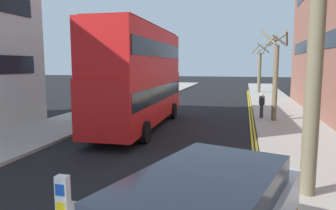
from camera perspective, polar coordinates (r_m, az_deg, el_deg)
The scene contains 10 objects.
sidewalk_right at distance 18.91m, azimuth 21.84°, elevation -3.84°, with size 4.00×80.00×0.14m, color #ADA89E.
sidewalk_left at distance 21.36m, azimuth -15.23°, elevation -2.31°, with size 4.00×80.00×0.14m, color #ADA89E.
kerb_line_outer at distance 16.78m, azimuth 15.63°, elevation -5.20°, with size 0.10×56.00×0.01m, color yellow.
kerb_line_inner at distance 16.78m, azimuth 15.08°, elevation -5.18°, with size 0.10×56.00×0.01m, color yellow.
keep_left_bollard at distance 7.51m, azimuth -18.69°, elevation -16.53°, with size 0.36×0.28×1.11m.
double_decker_bus_away at distance 17.57m, azimuth -5.14°, elevation 5.57°, with size 3.02×10.87×5.64m.
pedestrian_far at distance 21.05m, azimuth 16.82°, elevation 0.01°, with size 0.34×0.22×1.62m.
street_tree_near at distance 8.84m, azimuth 25.21°, elevation 4.90°, with size 1.74×1.87×7.07m.
street_tree_mid at distance 40.14m, azimuth 16.43°, elevation 6.18°, with size 2.07×2.13×5.97m.
street_tree_far at distance 20.21m, azimuth 19.11°, elevation 5.04°, with size 1.67×1.66×5.55m.
Camera 1 is at (3.78, -2.38, 3.62)m, focal length 33.22 mm.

